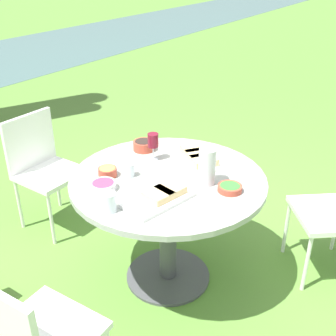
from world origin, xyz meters
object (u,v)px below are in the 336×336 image
chair_near_right (28,336)px  water_pitcher (207,166)px  wine_glass (153,141)px  dining_table (168,197)px  chair_near_left (42,163)px

chair_near_right → water_pitcher: (1.18, -0.18, 0.36)m
chair_near_right → water_pitcher: size_ratio=4.09×
water_pitcher → wine_glass: 0.44m
water_pitcher → wine_glass: size_ratio=1.21×
dining_table → chair_near_left: chair_near_left is taller
chair_near_right → wine_glass: wine_glass is taller
dining_table → chair_near_left: 1.18m
chair_near_right → chair_near_left: bearing=47.0°
dining_table → chair_near_left: size_ratio=1.32×
chair_near_left → wine_glass: bearing=-82.8°
chair_near_left → water_pitcher: water_pitcher is taller
chair_near_right → dining_table: bearing=2.2°
water_pitcher → dining_table: bearing=105.6°
chair_near_right → water_pitcher: bearing=-8.8°
chair_near_right → water_pitcher: 1.25m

